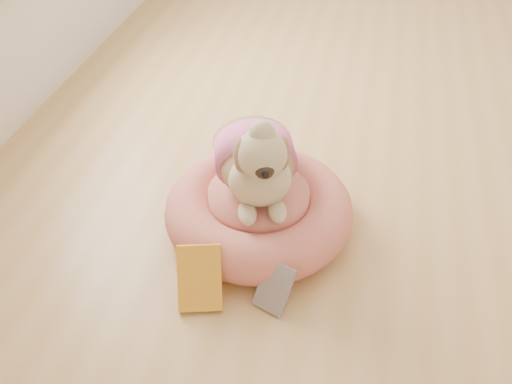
% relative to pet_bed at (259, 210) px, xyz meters
% --- Properties ---
extents(floor, '(4.50, 4.50, 0.00)m').
position_rel_pet_bed_xyz_m(floor, '(0.66, 0.56, -0.09)').
color(floor, tan).
rests_on(floor, ground).
extents(pet_bed, '(0.74, 0.74, 0.19)m').
position_rel_pet_bed_xyz_m(pet_bed, '(0.00, 0.00, 0.00)').
color(pet_bed, '#D06A51').
rests_on(pet_bed, floor).
extents(dog, '(0.53, 0.64, 0.40)m').
position_rel_pet_bed_xyz_m(dog, '(-0.01, 0.02, 0.30)').
color(dog, brown).
rests_on(dog, pet_bed).
extents(book_yellow, '(0.19, 0.19, 0.21)m').
position_rel_pet_bed_xyz_m(book_yellow, '(-0.12, -0.40, 0.01)').
color(book_yellow, yellow).
rests_on(book_yellow, floor).
extents(book_white, '(0.15, 0.15, 0.16)m').
position_rel_pet_bed_xyz_m(book_white, '(0.13, -0.37, -0.01)').
color(book_white, silver).
rests_on(book_white, floor).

